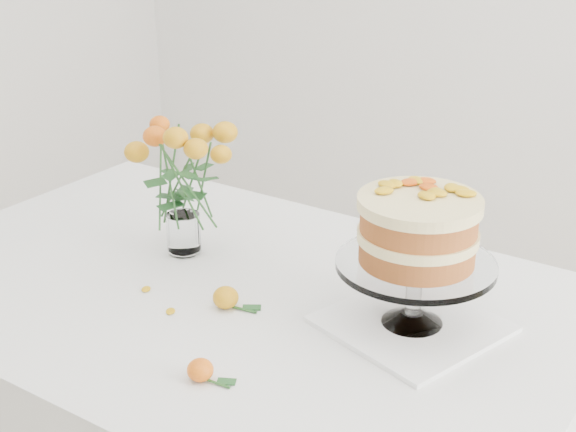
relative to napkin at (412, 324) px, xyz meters
name	(u,v)px	position (x,y,z in m)	size (l,w,h in m)	color
table	(225,321)	(-0.38, -0.07, -0.09)	(1.43, 0.93, 0.76)	tan
napkin	(412,324)	(0.00, 0.00, 0.00)	(0.28, 0.28, 0.01)	white
cake_stand	(418,237)	(0.00, 0.00, 0.18)	(0.29, 0.29, 0.26)	silver
rose_vase	(180,160)	(-0.55, 0.01, 0.21)	(0.31, 0.31, 0.37)	silver
loose_rose_near	(226,298)	(-0.33, -0.13, 0.02)	(0.09, 0.05, 0.04)	orange
loose_rose_far	(200,370)	(-0.22, -0.35, 0.01)	(0.08, 0.04, 0.04)	#D0560A
stray_petal_a	(146,289)	(-0.50, -0.17, 0.00)	(0.03, 0.02, 0.00)	gold
stray_petal_b	(171,311)	(-0.40, -0.21, 0.00)	(0.03, 0.02, 0.00)	gold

